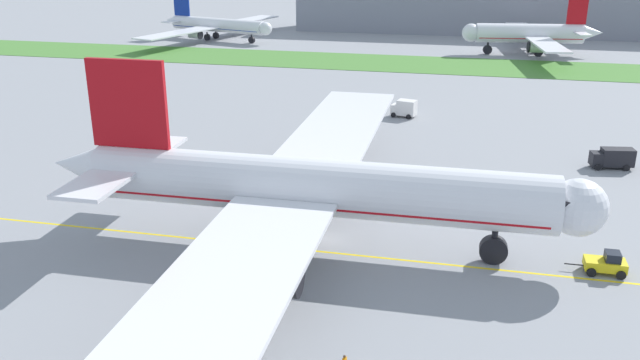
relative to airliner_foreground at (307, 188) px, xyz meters
name	(u,v)px	position (x,y,z in m)	size (l,w,h in m)	color
ground_plane	(325,239)	(1.46, 1.64, -6.47)	(600.00, 600.00, 0.00)	gray
apron_taxi_line	(318,251)	(1.46, -1.38, -6.47)	(280.00, 0.36, 0.01)	yellow
grass_median_strip	(416,64)	(1.46, 108.24, -6.42)	(320.00, 24.00, 0.10)	#4C8438
airliner_foreground	(307,188)	(0.00, 0.00, 0.00)	(58.55, 92.74, 19.06)	white
pushback_tug	(606,263)	(29.87, 0.29, -5.43)	(5.68, 2.42, 2.29)	yellow
service_truck_baggage_loader	(613,158)	(35.88, 33.64, -4.90)	(6.06, 3.11, 2.91)	black
service_truck_fuel_bowser	(404,108)	(4.24, 55.37, -4.82)	(4.74, 3.43, 3.12)	white
parked_airliner_far_left	(216,25)	(-63.08, 135.96, -1.93)	(39.34, 63.27, 13.37)	white
parked_airliner_far_centre	(531,34)	(30.36, 129.57, -0.86)	(37.39, 56.61, 16.60)	white
terminal_building	(500,6)	(22.69, 171.14, 2.53)	(133.58, 20.00, 18.00)	gray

